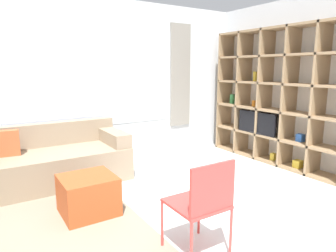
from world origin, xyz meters
TOP-DOWN VIEW (x-y plane):
  - wall_back at (0.00, 3.41)m, footprint 6.95×0.11m
  - wall_right at (2.91, 1.69)m, footprint 0.07×4.57m
  - area_rug at (-1.34, 1.74)m, footprint 2.33×2.40m
  - shelving_unit at (2.71, 1.88)m, footprint 0.39×2.50m
  - couch_main at (-0.73, 2.89)m, footprint 2.00×0.93m
  - ottoman at (-0.61, 1.70)m, footprint 0.57×0.55m
  - folding_chair at (-0.04, 0.42)m, footprint 0.44×0.46m

SIDE VIEW (x-z plane):
  - area_rug at x=-1.34m, z-range 0.00..0.01m
  - ottoman at x=-0.61m, z-range 0.00..0.43m
  - couch_main at x=-0.73m, z-range -0.09..0.71m
  - folding_chair at x=-0.04m, z-range 0.09..0.95m
  - shelving_unit at x=2.71m, z-range -0.02..2.22m
  - wall_right at x=2.91m, z-range 0.00..2.70m
  - wall_back at x=0.00m, z-range 0.01..2.71m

